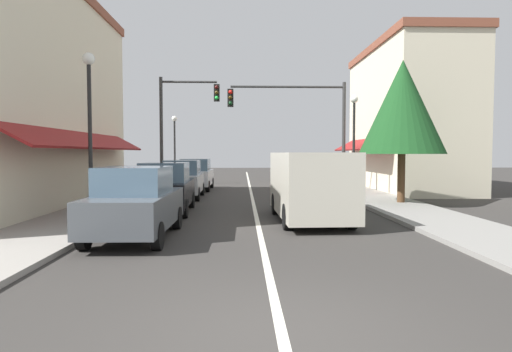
{
  "coord_description": "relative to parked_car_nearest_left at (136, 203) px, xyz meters",
  "views": [
    {
      "loc": [
        -0.45,
        -5.03,
        2.11
      ],
      "look_at": [
        0.16,
        15.1,
        1.06
      ],
      "focal_mm": 31.26,
      "sensor_mm": 36.0,
      "label": 1
    }
  ],
  "objects": [
    {
      "name": "parked_car_nearest_left",
      "position": [
        0.0,
        0.0,
        0.0
      ],
      "size": [
        1.82,
        4.12,
        1.77
      ],
      "rotation": [
        0.0,
        0.0,
        -0.01
      ],
      "color": "#4C5156",
      "rests_on": "ground"
    },
    {
      "name": "storefront_right_block",
      "position": [
        11.94,
        14.07,
        3.2
      ],
      "size": [
        5.46,
        10.2,
        8.16
      ],
      "color": "beige",
      "rests_on": "ground"
    },
    {
      "name": "street_lamp_right_mid",
      "position": [
        7.88,
        9.98,
        2.36
      ],
      "size": [
        0.36,
        0.36,
        4.81
      ],
      "color": "black",
      "rests_on": "ground"
    },
    {
      "name": "sidewalk_left",
      "position": [
        -2.43,
        12.07,
        -0.82
      ],
      "size": [
        2.6,
        56.0,
        0.12
      ],
      "primitive_type": "cube",
      "color": "gray",
      "rests_on": "ground"
    },
    {
      "name": "lane_center_stripe",
      "position": [
        3.07,
        12.07,
        -0.88
      ],
      "size": [
        0.14,
        52.0,
        0.01
      ],
      "primitive_type": "cube",
      "color": "silver",
      "rests_on": "ground"
    },
    {
      "name": "parked_car_third_left",
      "position": [
        -0.16,
        9.78,
        0.0
      ],
      "size": [
        1.83,
        4.13,
        1.77
      ],
      "rotation": [
        0.0,
        0.0,
        0.01
      ],
      "color": "#B7BABF",
      "rests_on": "ground"
    },
    {
      "name": "van_in_lane",
      "position": [
        4.69,
        2.72,
        0.27
      ],
      "size": [
        2.12,
        5.23,
        2.12
      ],
      "rotation": [
        0.0,
        0.0,
        0.03
      ],
      "color": "beige",
      "rests_on": "ground"
    },
    {
      "name": "street_lamp_left_far",
      "position": [
        -1.84,
        18.56,
        2.2
      ],
      "size": [
        0.36,
        0.36,
        4.54
      ],
      "color": "black",
      "rests_on": "ground"
    },
    {
      "name": "sidewalk_right",
      "position": [
        8.57,
        12.07,
        -0.82
      ],
      "size": [
        2.6,
        56.0,
        0.12
      ],
      "primitive_type": "cube",
      "color": "gray",
      "rests_on": "ground"
    },
    {
      "name": "street_lamp_left_near",
      "position": [
        -1.97,
        2.65,
        2.53
      ],
      "size": [
        0.36,
        0.36,
        5.1
      ],
      "color": "black",
      "rests_on": "ground"
    },
    {
      "name": "traffic_signal_left_corner",
      "position": [
        -0.73,
        13.07,
        3.16
      ],
      "size": [
        3.23,
        0.5,
        6.15
      ],
      "color": "#333333",
      "rests_on": "ground"
    },
    {
      "name": "ground_plane",
      "position": [
        3.07,
        12.07,
        -0.88
      ],
      "size": [
        80.0,
        80.0,
        0.0
      ],
      "primitive_type": "plane",
      "color": "#33302D"
    },
    {
      "name": "traffic_signal_mast_arm",
      "position": [
        5.74,
        11.99,
        3.11
      ],
      "size": [
        6.1,
        0.5,
        5.75
      ],
      "color": "#333333",
      "rests_on": "ground"
    },
    {
      "name": "storefront_left_block",
      "position": [
        -6.44,
        6.07,
        3.44
      ],
      "size": [
        6.74,
        14.2,
        8.64
      ],
      "color": "beige",
      "rests_on": "ground"
    },
    {
      "name": "parked_car_second_left",
      "position": [
        -0.09,
        4.71,
        0.0
      ],
      "size": [
        1.88,
        4.15,
        1.77
      ],
      "rotation": [
        0.0,
        0.0,
        0.03
      ],
      "color": "black",
      "rests_on": "ground"
    },
    {
      "name": "parked_car_far_left",
      "position": [
        -0.03,
        14.32,
        0.0
      ],
      "size": [
        1.82,
        4.12,
        1.77
      ],
      "rotation": [
        0.0,
        0.0,
        -0.01
      ],
      "color": "silver",
      "rests_on": "ground"
    },
    {
      "name": "tree_right_near",
      "position": [
        9.01,
        6.74,
        3.04
      ],
      "size": [
        3.4,
        3.4,
        5.81
      ],
      "color": "#4C331E",
      "rests_on": "ground"
    }
  ]
}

